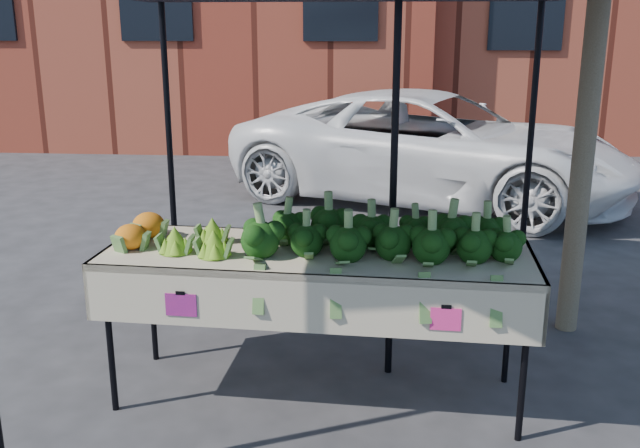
{
  "coord_description": "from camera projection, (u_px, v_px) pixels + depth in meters",
  "views": [
    {
      "loc": [
        0.13,
        -3.62,
        2.1
      ],
      "look_at": [
        -0.2,
        0.29,
        1.0
      ],
      "focal_mm": 39.28,
      "sensor_mm": 36.0,
      "label": 1
    }
  ],
  "objects": [
    {
      "name": "cauliflower_pair",
      "position": [
        140.0,
        228.0,
        4.04
      ],
      "size": [
        0.22,
        0.42,
        0.18
      ],
      "primitive_type": "ellipsoid",
      "color": "orange",
      "rests_on": "table"
    },
    {
      "name": "table",
      "position": [
        317.0,
        325.0,
        4.04
      ],
      "size": [
        2.44,
        0.93,
        0.9
      ],
      "color": "#BBAA90",
      "rests_on": "ground"
    },
    {
      "name": "street_tree",
      "position": [
        597.0,
        22.0,
        4.51
      ],
      "size": [
        2.17,
        2.17,
        4.28
      ],
      "primitive_type": null,
      "color": "#1E4C14",
      "rests_on": "ground"
    },
    {
      "name": "romanesco_cluster",
      "position": [
        199.0,
        232.0,
        3.93
      ],
      "size": [
        0.42,
        0.46,
        0.19
      ],
      "primitive_type": "ellipsoid",
      "color": "#77B626",
      "rests_on": "table"
    },
    {
      "name": "broccoli_heap",
      "position": [
        382.0,
        229.0,
        3.88
      ],
      "size": [
        1.53,
        0.56,
        0.25
      ],
      "primitive_type": "ellipsoid",
      "color": "black",
      "rests_on": "table"
    },
    {
      "name": "canopy",
      "position": [
        335.0,
        155.0,
        4.18
      ],
      "size": [
        3.16,
        3.16,
        2.74
      ],
      "primitive_type": null,
      "color": "black",
      "rests_on": "ground"
    },
    {
      "name": "ground",
      "position": [
        350.0,
        404.0,
        4.06
      ],
      "size": [
        90.0,
        90.0,
        0.0
      ],
      "primitive_type": "plane",
      "color": "#29292C"
    }
  ]
}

